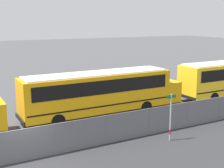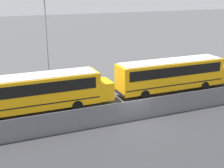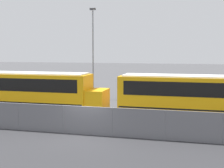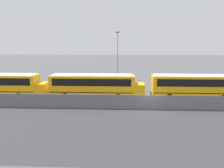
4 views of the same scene
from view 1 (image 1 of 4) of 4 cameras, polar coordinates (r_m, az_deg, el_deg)
ground_plane at (r=16.95m, az=-15.51°, el=-13.40°), size 200.00×200.00×0.00m
fence at (r=16.60m, az=-15.67°, el=-10.62°), size 119.59×0.07×1.74m
school_bus_4 at (r=23.11m, az=-1.94°, el=-1.14°), size 12.85×2.48×3.31m
street_sign at (r=18.70m, az=10.65°, el=-5.80°), size 0.70×0.09×2.86m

